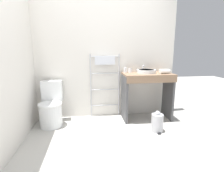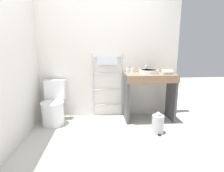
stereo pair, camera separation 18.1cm
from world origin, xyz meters
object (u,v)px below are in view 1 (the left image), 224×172
object	(u,v)px
towel_radiator	(105,72)
trash_bin	(157,122)
sink_basin	(146,71)
hair_dryer	(165,71)
cup_near_wall	(125,70)
toilet	(51,108)
cup_near_edge	(130,70)

from	to	relation	value
towel_radiator	trash_bin	size ratio (longest dim) A/B	3.52
sink_basin	hair_dryer	distance (m)	0.34
hair_dryer	trash_bin	bearing A→B (deg)	-122.34
cup_near_wall	trash_bin	size ratio (longest dim) A/B	0.25
toilet	cup_near_edge	xyz separation A→B (m)	(1.48, 0.20, 0.63)
toilet	sink_basin	bearing A→B (deg)	2.82
cup_near_wall	hair_dryer	size ratio (longest dim) A/B	0.40
toilet	hair_dryer	size ratio (longest dim) A/B	3.50
toilet	hair_dryer	xyz separation A→B (m)	(2.09, -0.03, 0.63)
sink_basin	cup_near_edge	distance (m)	0.31
sink_basin	toilet	bearing A→B (deg)	-177.18
sink_basin	trash_bin	size ratio (longest dim) A/B	1.00
cup_near_edge	sink_basin	bearing A→B (deg)	-22.09
sink_basin	cup_near_edge	size ratio (longest dim) A/B	4.18
cup_near_wall	hair_dryer	distance (m)	0.75
cup_near_edge	trash_bin	world-z (taller)	cup_near_edge
towel_radiator	cup_near_wall	distance (m)	0.40
hair_dryer	toilet	bearing A→B (deg)	179.18
cup_near_wall	cup_near_edge	distance (m)	0.09
toilet	cup_near_wall	size ratio (longest dim) A/B	8.70
towel_radiator	trash_bin	xyz separation A→B (m)	(0.78, -0.80, -0.74)
towel_radiator	trash_bin	world-z (taller)	towel_radiator
towel_radiator	sink_basin	xyz separation A→B (m)	(0.77, -0.20, 0.04)
sink_basin	hair_dryer	size ratio (longest dim) A/B	1.59
cup_near_wall	trash_bin	world-z (taller)	cup_near_wall
towel_radiator	cup_near_edge	xyz separation A→B (m)	(0.48, -0.08, 0.04)
cup_near_wall	cup_near_edge	xyz separation A→B (m)	(0.09, -0.03, -0.00)
cup_near_wall	cup_near_edge	bearing A→B (deg)	-19.27
towel_radiator	hair_dryer	bearing A→B (deg)	-16.01
sink_basin	hair_dryer	xyz separation A→B (m)	(0.32, -0.12, 0.01)
hair_dryer	cup_near_edge	bearing A→B (deg)	159.03
sink_basin	trash_bin	distance (m)	0.98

